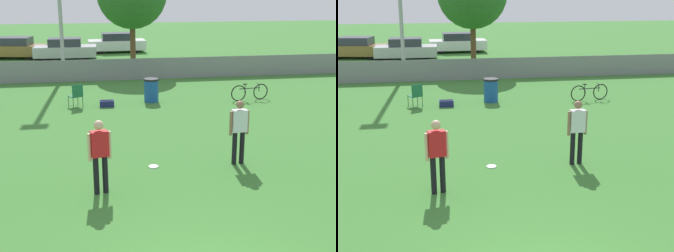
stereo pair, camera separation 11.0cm
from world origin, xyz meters
TOP-DOWN VIEW (x-y plane):
  - fence_backline at (0.00, 18.00)m, footprint 26.35×0.07m
  - player_defender_red at (-1.55, 4.13)m, footprint 0.54×0.30m
  - player_receiver_white at (2.15, 5.42)m, footprint 0.55×0.24m
  - frisbee_disc at (-0.13, 5.56)m, footprint 0.27×0.27m
  - folding_chair_sideline at (-2.23, 12.56)m, footprint 0.63×0.63m
  - bicycle_sideline at (4.97, 12.51)m, footprint 1.71×0.44m
  - trash_bin at (0.83, 12.99)m, footprint 0.62×0.62m
  - gear_bag_sideline at (-1.04, 12.43)m, footprint 0.57×0.31m
  - parked_car_tan at (-6.51, 27.17)m, footprint 4.32×2.57m
  - parked_car_silver at (-3.14, 25.92)m, footprint 4.08×1.85m
  - parked_car_white at (0.48, 29.10)m, footprint 4.22×1.95m

SIDE VIEW (x-z plane):
  - frisbee_disc at x=-0.13m, z-range 0.00..0.03m
  - gear_bag_sideline at x=-1.04m, z-range -0.01..0.27m
  - bicycle_sideline at x=4.97m, z-range -0.01..0.72m
  - trash_bin at x=0.83m, z-range 0.00..0.98m
  - folding_chair_sideline at x=-2.23m, z-range 0.06..0.99m
  - fence_backline at x=0.00m, z-range -0.05..1.16m
  - parked_car_tan at x=-6.51m, z-range -0.02..1.40m
  - parked_car_silver at x=-3.14m, z-range -0.02..1.40m
  - parked_car_white at x=0.48m, z-range -0.02..1.40m
  - player_defender_red at x=-1.55m, z-range 0.14..1.89m
  - player_receiver_white at x=2.15m, z-range 0.14..1.89m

